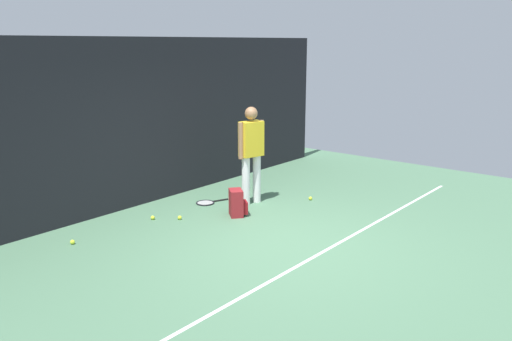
# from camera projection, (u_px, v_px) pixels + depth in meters

# --- Properties ---
(ground_plane) EXTENTS (12.00, 12.00, 0.00)m
(ground_plane) POSITION_uv_depth(u_px,v_px,m) (278.00, 244.00, 7.44)
(ground_plane) COLOR #4C7556
(back_fence) EXTENTS (10.00, 0.10, 2.85)m
(back_fence) POSITION_uv_depth(u_px,v_px,m) (138.00, 123.00, 8.95)
(back_fence) COLOR black
(back_fence) RESTS_ON ground
(court_line) EXTENTS (9.00, 0.05, 0.00)m
(court_line) POSITION_uv_depth(u_px,v_px,m) (317.00, 255.00, 7.04)
(court_line) COLOR white
(court_line) RESTS_ON ground
(tennis_player) EXTENTS (0.52, 0.30, 1.70)m
(tennis_player) POSITION_uv_depth(u_px,v_px,m) (251.00, 149.00, 9.09)
(tennis_player) COLOR white
(tennis_player) RESTS_ON ground
(tennis_racket) EXTENTS (0.64, 0.42, 0.03)m
(tennis_racket) POSITION_uv_depth(u_px,v_px,m) (207.00, 203.00, 9.29)
(tennis_racket) COLOR black
(tennis_racket) RESTS_ON ground
(backpack) EXTENTS (0.38, 0.38, 0.44)m
(backpack) POSITION_uv_depth(u_px,v_px,m) (237.00, 203.00, 8.59)
(backpack) COLOR maroon
(backpack) RESTS_ON ground
(tennis_ball_near_player) EXTENTS (0.07, 0.07, 0.07)m
(tennis_ball_near_player) POSITION_uv_depth(u_px,v_px,m) (153.00, 218.00, 8.43)
(tennis_ball_near_player) COLOR #CCE033
(tennis_ball_near_player) RESTS_ON ground
(tennis_ball_by_fence) EXTENTS (0.07, 0.07, 0.07)m
(tennis_ball_by_fence) POSITION_uv_depth(u_px,v_px,m) (310.00, 198.00, 9.47)
(tennis_ball_by_fence) COLOR #CCE033
(tennis_ball_by_fence) RESTS_ON ground
(tennis_ball_mid_court) EXTENTS (0.07, 0.07, 0.07)m
(tennis_ball_mid_court) POSITION_uv_depth(u_px,v_px,m) (180.00, 218.00, 8.44)
(tennis_ball_mid_court) COLOR #CCE033
(tennis_ball_mid_court) RESTS_ON ground
(tennis_ball_far_left) EXTENTS (0.07, 0.07, 0.07)m
(tennis_ball_far_left) POSITION_uv_depth(u_px,v_px,m) (72.00, 242.00, 7.41)
(tennis_ball_far_left) COLOR #CCE033
(tennis_ball_far_left) RESTS_ON ground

